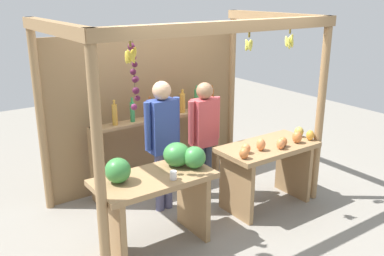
{
  "coord_description": "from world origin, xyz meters",
  "views": [
    {
      "loc": [
        -2.81,
        -4.19,
        2.65
      ],
      "look_at": [
        0.0,
        -0.17,
        1.06
      ],
      "focal_mm": 40.14,
      "sensor_mm": 36.0,
      "label": 1
    }
  ],
  "objects": [
    {
      "name": "fruit_counter_right",
      "position": [
        0.82,
        -0.66,
        0.61
      ],
      "size": [
        1.26,
        0.64,
        0.97
      ],
      "color": "#99754C",
      "rests_on": "ground"
    },
    {
      "name": "bottle_shelf_unit",
      "position": [
        0.02,
        0.65,
        0.82
      ],
      "size": [
        1.98,
        0.22,
        1.35
      ],
      "color": "#99754C",
      "rests_on": "ground"
    },
    {
      "name": "vendor_woman",
      "position": [
        0.31,
        -0.01,
        0.93
      ],
      "size": [
        0.48,
        0.21,
        1.55
      ],
      "rotation": [
        0.0,
        0.0,
        0.07
      ],
      "color": "#353F55",
      "rests_on": "ground"
    },
    {
      "name": "ground_plane",
      "position": [
        0.0,
        0.0,
        0.0
      ],
      "size": [
        12.0,
        12.0,
        0.0
      ],
      "primitive_type": "plane",
      "color": "gray",
      "rests_on": "ground"
    },
    {
      "name": "vendor_man",
      "position": [
        -0.31,
        -0.0,
        0.99
      ],
      "size": [
        0.48,
        0.22,
        1.64
      ],
      "rotation": [
        0.0,
        0.0,
        -0.04
      ],
      "color": "#4E4F72",
      "rests_on": "ground"
    },
    {
      "name": "market_stall",
      "position": [
        -0.01,
        0.4,
        1.36
      ],
      "size": [
        3.09,
        1.84,
        2.36
      ],
      "color": "#99754C",
      "rests_on": "ground"
    },
    {
      "name": "fruit_counter_left",
      "position": [
        -0.76,
        -0.63,
        0.7
      ],
      "size": [
        1.26,
        0.64,
        1.08
      ],
      "color": "#99754C",
      "rests_on": "ground"
    }
  ]
}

